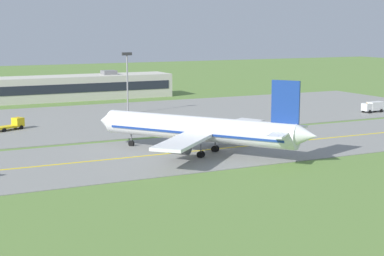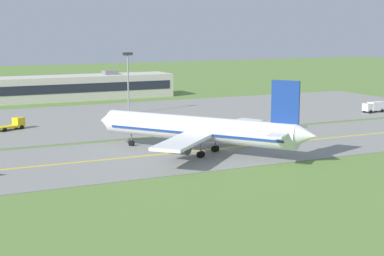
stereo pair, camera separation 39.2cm
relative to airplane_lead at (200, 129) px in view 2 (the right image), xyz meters
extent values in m
plane|color=olive|center=(5.26, 2.16, -4.13)|extent=(500.00, 500.00, 0.00)
cube|color=gray|center=(5.26, 2.16, -4.08)|extent=(240.00, 28.00, 0.10)
cube|color=gray|center=(15.26, 44.16, -4.08)|extent=(140.00, 52.00, 0.10)
cube|color=yellow|center=(5.26, 2.16, -4.03)|extent=(220.00, 0.60, 0.01)
cylinder|color=white|center=(-0.29, 0.40, 0.07)|extent=(23.18, 29.88, 4.00)
cone|color=white|center=(-10.96, 15.14, 0.07)|extent=(4.60, 4.33, 3.80)
cone|color=white|center=(10.51, -14.51, 0.47)|extent=(4.63, 4.59, 3.40)
cube|color=navy|center=(-0.29, 0.40, -0.43)|extent=(21.65, 27.73, 0.36)
cube|color=#1E232D|center=(-9.67, 13.35, 0.77)|extent=(3.81, 3.45, 0.70)
cube|color=white|center=(-5.88, -6.37, -0.43)|extent=(14.14, 13.86, 0.50)
cylinder|color=#47474C|center=(-5.43, -3.58, -1.83)|extent=(3.86, 4.10, 2.30)
cylinder|color=black|center=(-6.37, -2.28, -1.83)|extent=(1.85, 1.43, 2.10)
cube|color=white|center=(7.89, 3.60, -0.43)|extent=(15.50, 11.26, 0.50)
cylinder|color=#47474C|center=(5.10, 4.05, -1.83)|extent=(3.86, 4.10, 2.30)
cylinder|color=black|center=(4.16, 5.34, -1.83)|extent=(1.85, 1.43, 2.10)
cube|color=navy|center=(8.51, -11.75, 5.32)|extent=(2.90, 3.80, 6.50)
cube|color=white|center=(6.04, -13.79, 0.87)|extent=(6.07, 5.79, 0.30)
cube|color=white|center=(11.22, -10.04, 0.87)|extent=(6.40, 5.07, 0.30)
cylinder|color=slate|center=(-7.91, 10.92, -2.76)|extent=(0.24, 0.24, 1.65)
cylinder|color=black|center=(-7.91, 10.92, -3.58)|extent=(0.93, 1.10, 1.10)
cylinder|color=slate|center=(-1.22, -2.75, -2.76)|extent=(0.24, 0.24, 1.65)
cylinder|color=black|center=(-1.44, -2.91, -3.58)|extent=(0.93, 1.10, 1.10)
cylinder|color=black|center=(-1.00, -2.59, -3.58)|extent=(0.93, 1.10, 1.10)
cylinder|color=slate|center=(2.99, 0.30, -2.76)|extent=(0.24, 0.24, 1.65)
cylinder|color=black|center=(2.77, 0.14, -3.58)|extent=(0.93, 1.10, 1.10)
cylinder|color=black|center=(3.22, 0.46, -3.58)|extent=(0.93, 1.10, 1.10)
cube|color=silver|center=(57.93, 25.42, -2.63)|extent=(1.94, 2.13, 1.80)
cube|color=#1E232D|center=(57.17, 25.36, -2.32)|extent=(0.26, 1.84, 0.81)
cube|color=silver|center=(60.93, 25.64, -2.53)|extent=(4.35, 2.41, 2.00)
cylinder|color=orange|center=(57.93, 25.42, -1.63)|extent=(0.20, 0.20, 0.18)
cylinder|color=black|center=(58.01, 24.42, -3.68)|extent=(0.92, 0.37, 0.90)
cylinder|color=black|center=(57.86, 26.42, -3.68)|extent=(0.92, 0.37, 0.90)
cylinder|color=black|center=(61.84, 24.66, -3.68)|extent=(0.92, 0.37, 0.90)
cylinder|color=black|center=(61.68, 26.75, -3.68)|extent=(0.92, 0.37, 0.90)
cube|color=#264CA5|center=(1.45, 29.22, -2.63)|extent=(2.66, 2.60, 1.80)
cube|color=#1E232D|center=(1.87, 29.86, -2.32)|extent=(1.60, 1.11, 0.81)
cube|color=#264CA5|center=(-0.31, 26.55, -3.33)|extent=(4.29, 5.00, 0.40)
cylinder|color=orange|center=(1.45, 29.22, -1.63)|extent=(0.20, 0.20, 0.18)
cylinder|color=black|center=(0.62, 29.77, -3.68)|extent=(0.75, 0.92, 0.90)
cylinder|color=black|center=(2.29, 28.67, -3.68)|extent=(0.75, 0.92, 0.90)
cylinder|color=black|center=(-1.69, 26.36, -3.68)|extent=(0.75, 0.92, 0.90)
cylinder|color=black|center=(0.06, 25.21, -3.68)|extent=(0.75, 0.92, 0.90)
cube|color=yellow|center=(-22.26, 38.33, -2.63)|extent=(2.50, 2.59, 1.80)
cube|color=#1E232D|center=(-21.57, 38.67, -2.32)|extent=(0.92, 1.70, 0.81)
cube|color=yellow|center=(-25.12, 36.92, -3.33)|extent=(5.05, 3.92, 0.40)
cylinder|color=orange|center=(-22.26, 38.33, -1.63)|extent=(0.20, 0.20, 0.18)
cylinder|color=black|center=(-22.70, 39.23, -3.68)|extent=(0.94, 0.67, 0.90)
cylinder|color=black|center=(-21.81, 37.44, -3.68)|extent=(0.94, 0.67, 0.90)
cylinder|color=black|center=(-25.48, 35.57, -3.68)|extent=(0.94, 0.67, 0.90)
cube|color=beige|center=(0.65, 84.57, -0.71)|extent=(59.44, 11.47, 6.83)
cube|color=#1E232D|center=(0.65, 78.79, -0.37)|extent=(57.06, 0.10, 2.46)
cube|color=slate|center=(12.53, 84.57, 3.30)|extent=(4.00, 4.00, 1.20)
cylinder|color=gray|center=(5.50, 49.41, 2.87)|extent=(0.36, 0.36, 14.00)
cube|color=#333333|center=(5.50, 49.41, 10.22)|extent=(2.40, 0.50, 0.70)
camera|label=1|loc=(-44.20, -87.78, 16.44)|focal=57.22mm
camera|label=2|loc=(-43.85, -87.95, 16.44)|focal=57.22mm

